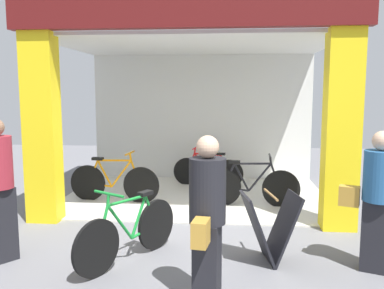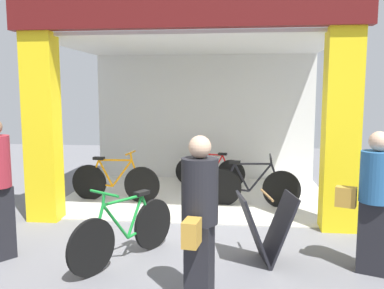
{
  "view_description": "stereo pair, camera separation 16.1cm",
  "coord_description": "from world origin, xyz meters",
  "px_view_note": "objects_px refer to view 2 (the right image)",
  "views": [
    {
      "loc": [
        0.62,
        -6.22,
        2.07
      ],
      "look_at": [
        0.0,
        0.87,
        1.15
      ],
      "focal_mm": 38.5,
      "sensor_mm": 36.0,
      "label": 1
    },
    {
      "loc": [
        0.78,
        -6.2,
        2.07
      ],
      "look_at": [
        0.0,
        0.87,
        1.15
      ],
      "focal_mm": 38.5,
      "sensor_mm": 36.0,
      "label": 2
    }
  ],
  "objects_px": {
    "pedestrian_0": "(199,218)",
    "bicycle_parked_0": "(125,232)",
    "bicycle_inside_2": "(252,186)",
    "sandwich_board_sign": "(266,228)",
    "pedestrian_2": "(375,200)",
    "bicycle_inside_1": "(115,182)",
    "bicycle_inside_0": "(210,171)"
  },
  "relations": [
    {
      "from": "bicycle_inside_0",
      "to": "pedestrian_0",
      "type": "relative_size",
      "value": 0.93
    },
    {
      "from": "bicycle_inside_0",
      "to": "bicycle_inside_2",
      "type": "bearing_deg",
      "value": -60.76
    },
    {
      "from": "bicycle_inside_1",
      "to": "pedestrian_2",
      "type": "relative_size",
      "value": 1.06
    },
    {
      "from": "bicycle_inside_2",
      "to": "bicycle_parked_0",
      "type": "height_order",
      "value": "bicycle_inside_2"
    },
    {
      "from": "bicycle_inside_1",
      "to": "sandwich_board_sign",
      "type": "bearing_deg",
      "value": -43.52
    },
    {
      "from": "sandwich_board_sign",
      "to": "pedestrian_2",
      "type": "height_order",
      "value": "pedestrian_2"
    },
    {
      "from": "pedestrian_0",
      "to": "bicycle_parked_0",
      "type": "bearing_deg",
      "value": 137.63
    },
    {
      "from": "bicycle_inside_0",
      "to": "pedestrian_0",
      "type": "height_order",
      "value": "pedestrian_0"
    },
    {
      "from": "bicycle_inside_2",
      "to": "bicycle_inside_1",
      "type": "bearing_deg",
      "value": 177.96
    },
    {
      "from": "bicycle_inside_2",
      "to": "bicycle_parked_0",
      "type": "distance_m",
      "value": 3.05
    },
    {
      "from": "bicycle_inside_2",
      "to": "bicycle_parked_0",
      "type": "xyz_separation_m",
      "value": [
        -1.62,
        -2.58,
        -0.01
      ]
    },
    {
      "from": "bicycle_inside_2",
      "to": "pedestrian_2",
      "type": "distance_m",
      "value": 2.92
    },
    {
      "from": "bicycle_inside_1",
      "to": "pedestrian_2",
      "type": "height_order",
      "value": "pedestrian_2"
    },
    {
      "from": "sandwich_board_sign",
      "to": "bicycle_inside_0",
      "type": "bearing_deg",
      "value": 103.46
    },
    {
      "from": "sandwich_board_sign",
      "to": "pedestrian_0",
      "type": "xyz_separation_m",
      "value": [
        -0.71,
        -1.07,
        0.43
      ]
    },
    {
      "from": "bicycle_inside_2",
      "to": "bicycle_parked_0",
      "type": "bearing_deg",
      "value": -122.04
    },
    {
      "from": "bicycle_inside_2",
      "to": "sandwich_board_sign",
      "type": "relative_size",
      "value": 2.01
    },
    {
      "from": "bicycle_inside_0",
      "to": "bicycle_inside_2",
      "type": "distance_m",
      "value": 1.74
    },
    {
      "from": "bicycle_inside_1",
      "to": "bicycle_parked_0",
      "type": "distance_m",
      "value": 2.83
    },
    {
      "from": "bicycle_inside_1",
      "to": "bicycle_inside_0",
      "type": "bearing_deg",
      "value": 40.04
    },
    {
      "from": "bicycle_parked_0",
      "to": "sandwich_board_sign",
      "type": "relative_size",
      "value": 1.73
    },
    {
      "from": "bicycle_parked_0",
      "to": "bicycle_inside_2",
      "type": "bearing_deg",
      "value": 57.96
    },
    {
      "from": "bicycle_inside_0",
      "to": "pedestrian_2",
      "type": "bearing_deg",
      "value": -62.5
    },
    {
      "from": "bicycle_inside_1",
      "to": "bicycle_inside_2",
      "type": "relative_size",
      "value": 1.01
    },
    {
      "from": "bicycle_inside_0",
      "to": "bicycle_parked_0",
      "type": "height_order",
      "value": "bicycle_parked_0"
    },
    {
      "from": "pedestrian_2",
      "to": "bicycle_parked_0",
      "type": "bearing_deg",
      "value": -179.92
    },
    {
      "from": "bicycle_inside_1",
      "to": "pedestrian_2",
      "type": "bearing_deg",
      "value": -34.84
    },
    {
      "from": "bicycle_parked_0",
      "to": "pedestrian_0",
      "type": "distance_m",
      "value": 1.43
    },
    {
      "from": "sandwich_board_sign",
      "to": "pedestrian_2",
      "type": "relative_size",
      "value": 0.52
    },
    {
      "from": "sandwich_board_sign",
      "to": "pedestrian_2",
      "type": "xyz_separation_m",
      "value": [
        1.19,
        -0.16,
        0.43
      ]
    },
    {
      "from": "bicycle_parked_0",
      "to": "pedestrian_2",
      "type": "xyz_separation_m",
      "value": [
        2.9,
        0.0,
        0.48
      ]
    },
    {
      "from": "bicycle_parked_0",
      "to": "sandwich_board_sign",
      "type": "distance_m",
      "value": 1.72
    }
  ]
}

